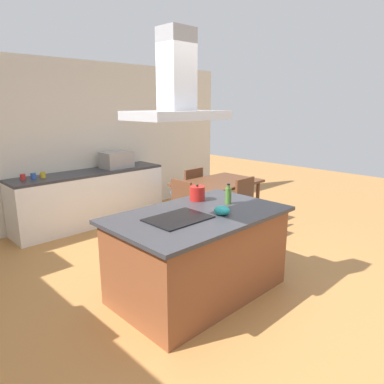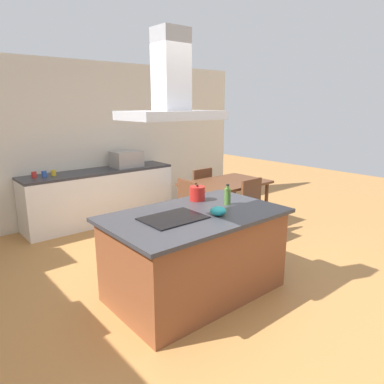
# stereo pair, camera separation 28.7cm
# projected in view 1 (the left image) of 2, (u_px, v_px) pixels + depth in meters

# --- Properties ---
(ground) EXTENTS (16.00, 16.00, 0.00)m
(ground) POSITION_uv_depth(u_px,v_px,m) (122.00, 252.00, 4.89)
(ground) COLOR #AD753D
(wall_back) EXTENTS (7.20, 0.10, 2.70)m
(wall_back) POSITION_uv_depth(u_px,v_px,m) (59.00, 144.00, 5.78)
(wall_back) COLOR beige
(wall_back) RESTS_ON ground
(kitchen_island) EXTENTS (1.85, 1.15, 0.90)m
(kitchen_island) POSITION_uv_depth(u_px,v_px,m) (199.00, 253.00, 3.73)
(kitchen_island) COLOR brown
(kitchen_island) RESTS_ON ground
(cooktop) EXTENTS (0.60, 0.44, 0.01)m
(cooktop) POSITION_uv_depth(u_px,v_px,m) (178.00, 218.00, 3.43)
(cooktop) COLOR black
(cooktop) RESTS_ON kitchen_island
(tea_kettle) EXTENTS (0.23, 0.18, 0.19)m
(tea_kettle) POSITION_uv_depth(u_px,v_px,m) (197.00, 193.00, 4.09)
(tea_kettle) COLOR #B21E19
(tea_kettle) RESTS_ON kitchen_island
(olive_oil_bottle) EXTENTS (0.07, 0.07, 0.23)m
(olive_oil_bottle) POSITION_uv_depth(u_px,v_px,m) (228.00, 195.00, 3.93)
(olive_oil_bottle) COLOR #47722D
(olive_oil_bottle) RESTS_ON kitchen_island
(mixing_bowl) EXTENTS (0.16, 0.16, 0.09)m
(mixing_bowl) POSITION_uv_depth(u_px,v_px,m) (222.00, 210.00, 3.55)
(mixing_bowl) COLOR teal
(mixing_bowl) RESTS_ON kitchen_island
(back_counter) EXTENTS (2.57, 0.62, 0.90)m
(back_counter) POSITION_uv_depth(u_px,v_px,m) (91.00, 198.00, 5.95)
(back_counter) COLOR white
(back_counter) RESTS_ON ground
(countertop_microwave) EXTENTS (0.50, 0.38, 0.28)m
(countertop_microwave) POSITION_uv_depth(u_px,v_px,m) (117.00, 160.00, 6.17)
(countertop_microwave) COLOR #9E9993
(countertop_microwave) RESTS_ON back_counter
(coffee_mug_red) EXTENTS (0.08, 0.08, 0.09)m
(coffee_mug_red) POSITION_uv_depth(u_px,v_px,m) (23.00, 177.00, 5.18)
(coffee_mug_red) COLOR red
(coffee_mug_red) RESTS_ON back_counter
(coffee_mug_blue) EXTENTS (0.08, 0.08, 0.09)m
(coffee_mug_blue) POSITION_uv_depth(u_px,v_px,m) (33.00, 176.00, 5.25)
(coffee_mug_blue) COLOR #2D56B2
(coffee_mug_blue) RESTS_ON back_counter
(coffee_mug_yellow) EXTENTS (0.08, 0.08, 0.09)m
(coffee_mug_yellow) POSITION_uv_depth(u_px,v_px,m) (43.00, 175.00, 5.34)
(coffee_mug_yellow) COLOR gold
(coffee_mug_yellow) RESTS_ON back_counter
(dining_table) EXTENTS (1.40, 0.90, 0.75)m
(dining_table) POSITION_uv_depth(u_px,v_px,m) (218.00, 187.00, 5.81)
(dining_table) COLOR #59331E
(dining_table) RESTS_ON ground
(chair_facing_back_wall) EXTENTS (0.42, 0.42, 0.89)m
(chair_facing_back_wall) POSITION_uv_depth(u_px,v_px,m) (190.00, 189.00, 6.31)
(chair_facing_back_wall) COLOR #2D6BB7
(chair_facing_back_wall) RESTS_ON ground
(chair_at_left_end) EXTENTS (0.42, 0.42, 0.89)m
(chair_at_left_end) POSITION_uv_depth(u_px,v_px,m) (176.00, 207.00, 5.23)
(chair_at_left_end) COLOR #2D6BB7
(chair_at_left_end) RESTS_ON ground
(chair_facing_island) EXTENTS (0.42, 0.42, 0.89)m
(chair_facing_island) POSITION_uv_depth(u_px,v_px,m) (250.00, 204.00, 5.39)
(chair_facing_island) COLOR #2D6BB7
(chair_facing_island) RESTS_ON ground
(range_hood) EXTENTS (0.90, 0.55, 0.78)m
(range_hood) POSITION_uv_depth(u_px,v_px,m) (177.00, 91.00, 3.14)
(range_hood) COLOR #ADADB2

